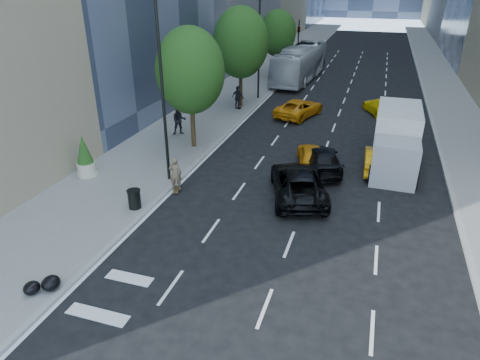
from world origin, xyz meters
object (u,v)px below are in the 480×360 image
(skateboarder, at_px, (176,176))
(black_sedan_mercedes, at_px, (322,159))
(planter_shrub, at_px, (85,157))
(black_sedan_lincoln, at_px, (298,183))
(box_truck, at_px, (396,139))
(city_bus, at_px, (300,63))
(trash_can, at_px, (134,199))

(skateboarder, relative_size, black_sedan_mercedes, 0.38)
(planter_shrub, bearing_deg, black_sedan_mercedes, 22.29)
(black_sedan_lincoln, height_order, box_truck, box_truck)
(black_sedan_mercedes, relative_size, city_bus, 0.37)
(city_bus, relative_size, trash_can, 14.35)
(skateboarder, xyz_separation_m, black_sedan_mercedes, (6.80, 5.00, -0.21))
(skateboarder, relative_size, black_sedan_lincoln, 0.33)
(skateboarder, height_order, planter_shrub, planter_shrub)
(skateboarder, xyz_separation_m, box_truck, (10.70, 7.06, 0.76))
(box_truck, bearing_deg, city_bus, 115.27)
(black_sedan_lincoln, relative_size, black_sedan_mercedes, 1.16)
(skateboarder, height_order, black_sedan_lincoln, skateboarder)
(black_sedan_lincoln, bearing_deg, city_bus, -96.81)
(trash_can, bearing_deg, black_sedan_mercedes, 43.59)
(skateboarder, relative_size, trash_can, 1.99)
(black_sedan_lincoln, xyz_separation_m, trash_can, (-7.10, -3.82, -0.16))
(black_sedan_mercedes, xyz_separation_m, box_truck, (3.90, 2.06, 0.97))
(box_truck, bearing_deg, black_sedan_lincoln, -128.19)
(black_sedan_lincoln, xyz_separation_m, city_bus, (-4.94, 26.71, 1.02))
(box_truck, distance_m, planter_shrub, 17.59)
(trash_can, bearing_deg, planter_shrub, 151.13)
(black_sedan_mercedes, xyz_separation_m, planter_shrub, (-12.20, -5.00, 0.58))
(city_bus, relative_size, box_truck, 1.87)
(box_truck, height_order, trash_can, box_truck)
(skateboarder, bearing_deg, box_truck, -165.23)
(black_sedan_lincoln, relative_size, box_truck, 0.80)
(planter_shrub, bearing_deg, skateboarder, 0.00)
(skateboarder, xyz_separation_m, city_bus, (1.16, 28.11, 0.89))
(skateboarder, height_order, city_bus, city_bus)
(city_bus, distance_m, box_truck, 23.11)
(box_truck, relative_size, planter_shrub, 2.93)
(trash_can, bearing_deg, box_truck, 39.04)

